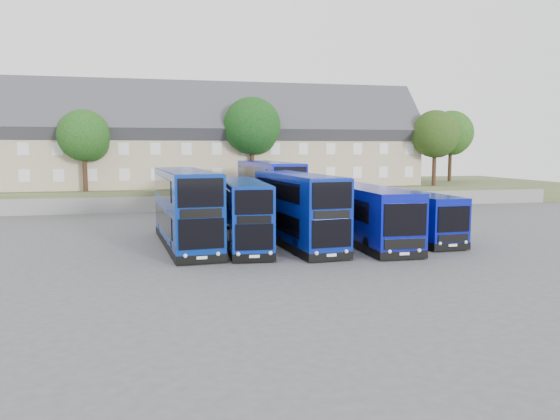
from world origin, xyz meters
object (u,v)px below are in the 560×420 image
Objects in this scene: dd_front_left at (185,209)px; tree_far at (451,135)px; tree_mid at (253,128)px; dd_front_mid at (244,215)px; coach_east_a at (362,214)px; tree_east at (436,136)px; tree_west at (85,138)px.

tree_far reaches higher than dd_front_left.
tree_mid reaches higher than dd_front_left.
coach_east_a is (7.81, 0.40, -0.21)m from dd_front_mid.
dd_front_left is 1.37× the size of tree_far.
dd_front_mid is at bearing -101.88° from tree_mid.
coach_east_a is 1.62× the size of tree_east.
tree_mid is (8.07, 20.88, 5.77)m from dd_front_left.
tree_mid is at bearing 178.57° from tree_east.
tree_west is 36.00m from tree_east.
tree_mid is (-3.20, 21.53, 6.30)m from coach_east_a.
tree_west is 16.04m from tree_mid.
dd_front_left is 1.16× the size of dd_front_mid.
tree_west is at bearing -180.00° from tree_east.
tree_far is (34.07, 27.38, 5.43)m from dd_front_left.
tree_west is 42.58m from tree_far.
tree_mid is 20.02m from tree_east.
dd_front_mid is 33.09m from tree_east.
tree_mid reaches higher than coach_east_a.
tree_east reaches higher than dd_front_left.
dd_front_mid is 7.83m from coach_east_a.
coach_east_a is at bearing 6.31° from dd_front_mid.
dd_front_left is 35.06m from tree_east.
dd_front_left reaches higher than dd_front_mid.
tree_far reaches higher than dd_front_mid.
tree_mid reaches higher than dd_front_mid.
dd_front_mid is at bearing -175.92° from coach_east_a.
dd_front_left is 1.56× the size of tree_west.
dd_front_mid is at bearing -62.03° from tree_west.
tree_far reaches higher than coach_east_a.
tree_far is at bearing 9.46° from tree_west.
dd_front_left reaches higher than coach_east_a.
dd_front_mid is 42.18m from tree_far.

